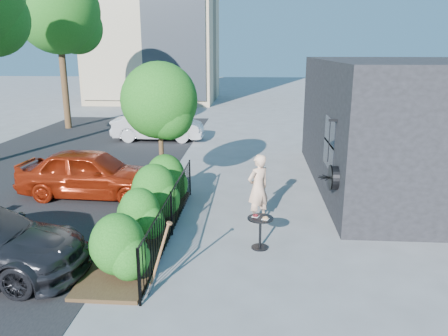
# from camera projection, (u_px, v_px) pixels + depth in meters

# --- Properties ---
(ground) EXTENTS (120.00, 120.00, 0.00)m
(ground) POSITION_uv_depth(u_px,v_px,m) (234.00, 237.00, 10.39)
(ground) COLOR gray
(ground) RESTS_ON ground
(shop_building) EXTENTS (6.22, 9.00, 4.00)m
(shop_building) POSITION_uv_depth(u_px,v_px,m) (415.00, 125.00, 13.81)
(shop_building) COLOR black
(shop_building) RESTS_ON ground
(fence) EXTENTS (0.05, 6.05, 1.10)m
(fence) POSITION_uv_depth(u_px,v_px,m) (171.00, 213.00, 10.34)
(fence) COLOR black
(fence) RESTS_ON ground
(planting_bed) EXTENTS (1.30, 6.00, 0.08)m
(planting_bed) POSITION_uv_depth(u_px,v_px,m) (143.00, 233.00, 10.53)
(planting_bed) COLOR #382616
(planting_bed) RESTS_ON ground
(shrubs) EXTENTS (1.10, 5.60, 1.24)m
(shrubs) POSITION_uv_depth(u_px,v_px,m) (147.00, 205.00, 10.44)
(shrubs) COLOR #175413
(shrubs) RESTS_ON ground
(patio_tree) EXTENTS (2.20, 2.20, 3.94)m
(patio_tree) POSITION_uv_depth(u_px,v_px,m) (161.00, 105.00, 12.46)
(patio_tree) COLOR #3F2B19
(patio_tree) RESTS_ON ground
(street) EXTENTS (9.00, 30.00, 0.01)m
(street) POSITION_uv_depth(u_px,v_px,m) (17.00, 191.00, 13.75)
(street) COLOR black
(street) RESTS_ON ground
(street_tree_far) EXTENTS (4.40, 4.40, 8.28)m
(street_tree_far) POSITION_uv_depth(u_px,v_px,m) (59.00, 17.00, 22.92)
(street_tree_far) COLOR #3F2B19
(street_tree_far) RESTS_ON ground
(cafe_table) EXTENTS (0.58, 0.58, 0.78)m
(cafe_table) POSITION_uv_depth(u_px,v_px,m) (260.00, 227.00, 9.67)
(cafe_table) COLOR black
(cafe_table) RESTS_ON ground
(woman) EXTENTS (0.77, 0.74, 1.77)m
(woman) POSITION_uv_depth(u_px,v_px,m) (258.00, 188.00, 11.14)
(woman) COLOR beige
(woman) RESTS_ON ground
(shovel) EXTENTS (0.49, 0.19, 1.44)m
(shovel) POSITION_uv_depth(u_px,v_px,m) (158.00, 262.00, 7.83)
(shovel) COLOR brown
(shovel) RESTS_ON ground
(car_red) EXTENTS (4.36, 1.94, 1.46)m
(car_red) POSITION_uv_depth(u_px,v_px,m) (91.00, 173.00, 13.05)
(car_red) COLOR maroon
(car_red) RESTS_ON ground
(car_silver) EXTENTS (4.39, 1.62, 1.44)m
(car_silver) POSITION_uv_depth(u_px,v_px,m) (158.00, 126.00, 21.11)
(car_silver) COLOR silver
(car_silver) RESTS_ON ground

